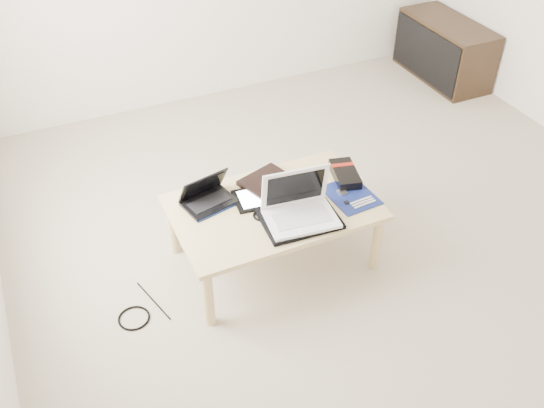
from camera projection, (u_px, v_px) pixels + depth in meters
name	position (u px, v px, depth m)	size (l,w,h in m)	color
ground	(347.00, 229.00, 3.76)	(4.00, 4.00, 0.00)	#C0B49C
coffee_table	(273.00, 212.00, 3.33)	(1.10, 0.70, 0.40)	#DEC185
media_cabinet	(444.00, 50.00, 5.20)	(0.41, 0.90, 0.50)	#352415
book	(267.00, 182.00, 3.45)	(0.33, 0.30, 0.03)	black
netbook	(207.00, 197.00, 3.30)	(0.31, 0.26, 0.18)	black
tablet	(259.00, 198.00, 3.35)	(0.29, 0.24, 0.01)	black
remote	(306.00, 183.00, 3.44)	(0.07, 0.20, 0.02)	#AEAEB2
neoprene_sleeve	(300.00, 219.00, 3.20)	(0.40, 0.29, 0.02)	black
white_laptop	(299.00, 208.00, 3.17)	(0.39, 0.30, 0.26)	white
motherboard	(351.00, 195.00, 3.37)	(0.26, 0.31, 0.01)	#0C1052
gpu_box	(345.00, 174.00, 3.48)	(0.19, 0.28, 0.06)	black
cable_coil	(262.00, 215.00, 3.23)	(0.10, 0.10, 0.01)	black
floor_cable_coil	(134.00, 318.00, 3.19)	(0.17, 0.17, 0.01)	black
floor_cable_trail	(153.00, 301.00, 3.29)	(0.01, 0.01, 0.34)	black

